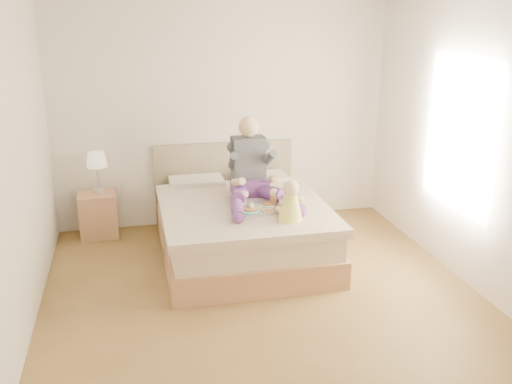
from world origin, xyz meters
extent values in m
cube|color=brown|center=(0.00, 0.00, 0.00)|extent=(4.00, 4.20, 0.01)
cube|color=white|center=(0.00, 2.10, 1.35)|extent=(4.00, 0.02, 2.70)
cube|color=white|center=(0.00, -2.10, 1.35)|extent=(4.00, 0.02, 2.70)
cube|color=white|center=(-2.00, 0.00, 1.35)|extent=(0.02, 4.20, 2.70)
cube|color=white|center=(2.00, 0.00, 1.35)|extent=(0.02, 4.20, 2.70)
cube|color=white|center=(1.99, 0.20, 1.40)|extent=(0.02, 1.30, 1.60)
cube|color=beige|center=(1.98, 0.20, 1.40)|extent=(0.01, 1.18, 1.48)
cube|color=#9F6E4A|center=(0.00, 1.02, 0.14)|extent=(1.68, 2.13, 0.28)
cube|color=beige|center=(0.00, 1.02, 0.40)|extent=(1.60, 2.05, 0.24)
cube|color=beige|center=(0.00, 0.87, 0.57)|extent=(1.70, 1.80, 0.09)
cube|color=silver|center=(-0.38, 1.76, 0.59)|extent=(0.62, 0.40, 0.14)
cube|color=silver|center=(0.38, 1.76, 0.59)|extent=(0.62, 0.40, 0.14)
cube|color=#86755C|center=(0.00, 2.09, 0.50)|extent=(1.70, 0.08, 1.00)
cube|color=#9F6E4A|center=(-1.52, 1.88, 0.26)|extent=(0.45, 0.40, 0.52)
cylinder|color=silver|center=(-1.49, 1.91, 0.54)|extent=(0.13, 0.13, 0.04)
cylinder|color=silver|center=(-1.49, 1.91, 0.70)|extent=(0.03, 0.03, 0.27)
cone|color=beige|center=(-1.49, 1.91, 0.91)|extent=(0.23, 0.23, 0.17)
cube|color=#62327E|center=(0.13, 1.21, 0.70)|extent=(0.38, 0.30, 0.18)
cube|color=#33343A|center=(0.13, 1.26, 1.00)|extent=(0.36, 0.23, 0.47)
sphere|color=beige|center=(0.13, 1.24, 1.35)|extent=(0.22, 0.22, 0.22)
cylinder|color=#62327E|center=(-0.02, 0.97, 0.69)|extent=(0.30, 0.53, 0.21)
cylinder|color=#62327E|center=(-0.12, 0.59, 0.67)|extent=(0.19, 0.46, 0.12)
sphere|color=#62327E|center=(-0.16, 0.37, 0.66)|extent=(0.11, 0.11, 0.11)
cylinder|color=#33343A|center=(-0.06, 1.12, 1.02)|extent=(0.11, 0.30, 0.24)
cylinder|color=beige|center=(-0.04, 0.94, 0.85)|extent=(0.11, 0.31, 0.16)
sphere|color=beige|center=(-0.01, 0.79, 0.75)|extent=(0.09, 0.09, 0.09)
cylinder|color=#62327E|center=(0.30, 0.98, 0.69)|extent=(0.32, 0.52, 0.21)
cylinder|color=#62327E|center=(0.43, 0.61, 0.67)|extent=(0.21, 0.47, 0.12)
sphere|color=#62327E|center=(0.47, 0.39, 0.66)|extent=(0.11, 0.11, 0.11)
cylinder|color=#33343A|center=(0.33, 1.13, 1.02)|extent=(0.13, 0.30, 0.24)
cylinder|color=beige|center=(0.33, 0.95, 0.85)|extent=(0.10, 0.31, 0.16)
sphere|color=beige|center=(0.30, 0.80, 0.75)|extent=(0.09, 0.09, 0.09)
cube|color=silver|center=(0.12, 0.67, 0.62)|extent=(0.50, 0.42, 0.01)
cylinder|color=#44BFC4|center=(0.02, 0.66, 0.63)|extent=(0.26, 0.26, 0.01)
cylinder|color=#B97C3D|center=(0.02, 0.66, 0.65)|extent=(0.18, 0.18, 0.02)
cylinder|color=silver|center=(-0.05, 0.77, 0.67)|extent=(0.08, 0.08, 0.09)
torus|color=silver|center=(0.00, 0.78, 0.67)|extent=(0.02, 0.06, 0.06)
cylinder|color=brown|center=(-0.05, 0.77, 0.71)|extent=(0.07, 0.07, 0.01)
cylinder|color=silver|center=(0.22, 0.76, 0.63)|extent=(0.15, 0.15, 0.01)
cube|color=#B97C3D|center=(0.22, 0.76, 0.64)|extent=(0.09, 0.09, 0.02)
cylinder|color=silver|center=(0.15, 0.57, 0.63)|extent=(0.15, 0.15, 0.01)
ellipsoid|color=#AB2212|center=(0.17, 0.56, 0.64)|extent=(0.04, 0.03, 0.01)
cylinder|color=white|center=(0.29, 0.75, 0.68)|extent=(0.07, 0.07, 0.12)
cylinder|color=orange|center=(0.29, 0.75, 0.68)|extent=(0.06, 0.06, 0.11)
cylinder|color=white|center=(0.28, 0.59, 0.64)|extent=(0.07, 0.07, 0.04)
cylinder|color=#47160A|center=(0.28, 0.59, 0.64)|extent=(0.06, 0.06, 0.03)
cone|color=#FFF750|center=(0.35, 0.35, 0.74)|extent=(0.24, 0.24, 0.26)
sphere|color=beige|center=(0.35, 0.35, 0.93)|extent=(0.16, 0.16, 0.16)
cylinder|color=beige|center=(0.29, 0.46, 0.65)|extent=(0.06, 0.18, 0.06)
sphere|color=beige|center=(0.28, 0.55, 0.65)|extent=(0.05, 0.05, 0.05)
cylinder|color=beige|center=(0.25, 0.35, 0.79)|extent=(0.06, 0.14, 0.11)
cylinder|color=beige|center=(0.38, 0.47, 0.65)|extent=(0.10, 0.19, 0.06)
sphere|color=beige|center=(0.38, 0.56, 0.65)|extent=(0.05, 0.05, 0.05)
cylinder|color=beige|center=(0.44, 0.37, 0.79)|extent=(0.09, 0.14, 0.11)
camera|label=1|loc=(-1.11, -4.58, 2.57)|focal=40.00mm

